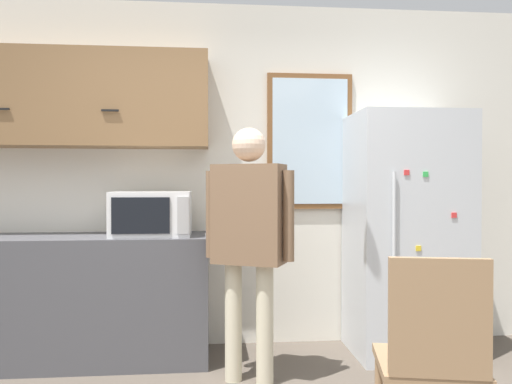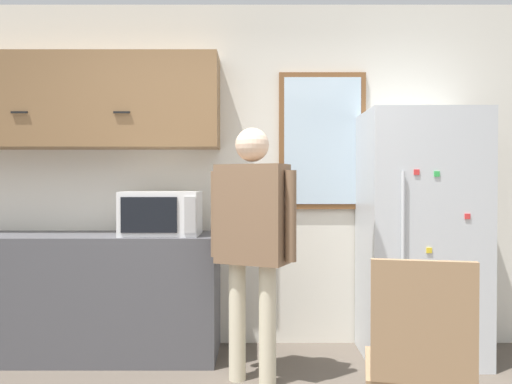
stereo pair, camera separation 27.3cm
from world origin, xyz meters
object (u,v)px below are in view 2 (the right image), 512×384
at_px(refrigerator, 418,235).
at_px(chair, 418,359).
at_px(microwave, 160,213).
at_px(person, 250,228).

distance_m(refrigerator, chair, 1.68).
bearing_deg(refrigerator, chair, -108.20).
xyz_separation_m(microwave, chair, (1.38, -1.54, -0.52)).
distance_m(person, chair, 1.39).
bearing_deg(microwave, refrigerator, 0.38).
bearing_deg(refrigerator, person, -159.70).
xyz_separation_m(person, chair, (0.71, -1.10, -0.46)).
xyz_separation_m(refrigerator, chair, (-0.51, -1.55, -0.36)).
xyz_separation_m(microwave, person, (0.66, -0.44, -0.07)).
bearing_deg(refrigerator, microwave, -179.62).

